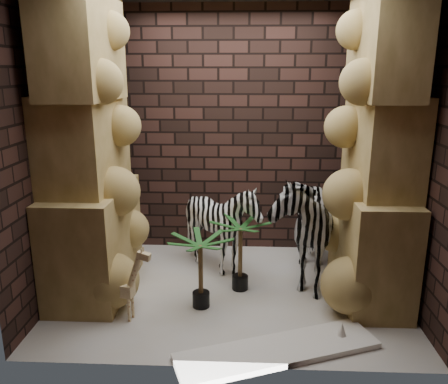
{
  "coord_description": "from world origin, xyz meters",
  "views": [
    {
      "loc": [
        0.14,
        -4.28,
        2.26
      ],
      "look_at": [
        -0.06,
        0.15,
        1.04
      ],
      "focal_mm": 36.11,
      "sensor_mm": 36.0,
      "label": 1
    }
  ],
  "objects_px": {
    "palm_front": "(240,255)",
    "zebra_right": "(301,213)",
    "zebra_left": "(222,231)",
    "surfboard": "(278,351)",
    "giraffe_toy": "(120,281)",
    "palm_back": "(201,272)"
  },
  "relations": [
    {
      "from": "palm_front",
      "to": "zebra_right",
      "type": "bearing_deg",
      "value": 26.0
    },
    {
      "from": "palm_back",
      "to": "surfboard",
      "type": "distance_m",
      "value": 1.07
    },
    {
      "from": "surfboard",
      "to": "giraffe_toy",
      "type": "bearing_deg",
      "value": 140.35
    },
    {
      "from": "palm_back",
      "to": "giraffe_toy",
      "type": "bearing_deg",
      "value": -160.88
    },
    {
      "from": "palm_front",
      "to": "surfboard",
      "type": "bearing_deg",
      "value": -73.77
    },
    {
      "from": "palm_front",
      "to": "zebra_left",
      "type": "bearing_deg",
      "value": 116.45
    },
    {
      "from": "zebra_left",
      "to": "palm_front",
      "type": "height_order",
      "value": "zebra_left"
    },
    {
      "from": "zebra_left",
      "to": "palm_front",
      "type": "relative_size",
      "value": 1.4
    },
    {
      "from": "palm_front",
      "to": "palm_back",
      "type": "height_order",
      "value": "palm_front"
    },
    {
      "from": "palm_front",
      "to": "palm_back",
      "type": "relative_size",
      "value": 1.05
    },
    {
      "from": "zebra_left",
      "to": "palm_back",
      "type": "xyz_separation_m",
      "value": [
        -0.16,
        -0.81,
        -0.12
      ]
    },
    {
      "from": "zebra_left",
      "to": "palm_back",
      "type": "height_order",
      "value": "zebra_left"
    },
    {
      "from": "zebra_left",
      "to": "surfboard",
      "type": "height_order",
      "value": "zebra_left"
    },
    {
      "from": "zebra_right",
      "to": "palm_back",
      "type": "xyz_separation_m",
      "value": [
        -1.03,
        -0.7,
        -0.38
      ]
    },
    {
      "from": "zebra_left",
      "to": "giraffe_toy",
      "type": "xyz_separation_m",
      "value": [
        -0.88,
        -1.06,
        -0.12
      ]
    },
    {
      "from": "zebra_right",
      "to": "zebra_left",
      "type": "xyz_separation_m",
      "value": [
        -0.87,
        0.11,
        -0.26
      ]
    },
    {
      "from": "zebra_left",
      "to": "surfboard",
      "type": "xyz_separation_m",
      "value": [
        0.54,
        -1.55,
        -0.47
      ]
    },
    {
      "from": "zebra_left",
      "to": "giraffe_toy",
      "type": "bearing_deg",
      "value": -131.24
    },
    {
      "from": "zebra_left",
      "to": "palm_front",
      "type": "xyz_separation_m",
      "value": [
        0.22,
        -0.43,
        -0.1
      ]
    },
    {
      "from": "palm_back",
      "to": "surfboard",
      "type": "relative_size",
      "value": 0.43
    },
    {
      "from": "zebra_right",
      "to": "palm_back",
      "type": "bearing_deg",
      "value": -140.49
    },
    {
      "from": "palm_back",
      "to": "palm_front",
      "type": "bearing_deg",
      "value": 45.2
    }
  ]
}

